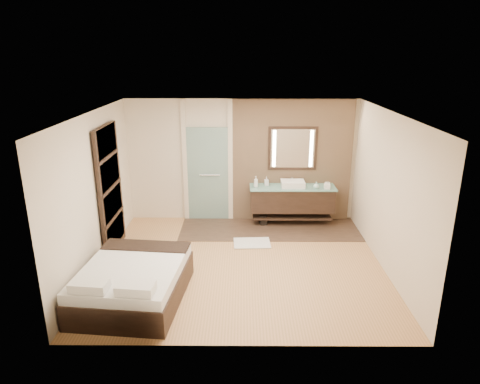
{
  "coord_description": "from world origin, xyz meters",
  "views": [
    {
      "loc": [
        0.02,
        -6.9,
        3.64
      ],
      "look_at": [
        -0.03,
        0.6,
        1.17
      ],
      "focal_mm": 32.0,
      "sensor_mm": 36.0,
      "label": 1
    }
  ],
  "objects_px": {
    "vanity": "(292,199)",
    "waste_bin": "(263,220)",
    "mirror_unit": "(293,148)",
    "bed": "(133,282)"
  },
  "relations": [
    {
      "from": "waste_bin",
      "to": "vanity",
      "type": "bearing_deg",
      "value": 6.28
    },
    {
      "from": "vanity",
      "to": "waste_bin",
      "type": "bearing_deg",
      "value": -173.72
    },
    {
      "from": "mirror_unit",
      "to": "bed",
      "type": "height_order",
      "value": "mirror_unit"
    },
    {
      "from": "vanity",
      "to": "waste_bin",
      "type": "distance_m",
      "value": 0.78
    },
    {
      "from": "mirror_unit",
      "to": "bed",
      "type": "distance_m",
      "value": 4.52
    },
    {
      "from": "vanity",
      "to": "mirror_unit",
      "type": "xyz_separation_m",
      "value": [
        0.0,
        0.24,
        1.07
      ]
    },
    {
      "from": "bed",
      "to": "waste_bin",
      "type": "bearing_deg",
      "value": 60.36
    },
    {
      "from": "mirror_unit",
      "to": "bed",
      "type": "bearing_deg",
      "value": -129.7
    },
    {
      "from": "bed",
      "to": "vanity",
      "type": "bearing_deg",
      "value": 53.89
    },
    {
      "from": "bed",
      "to": "waste_bin",
      "type": "height_order",
      "value": "bed"
    }
  ]
}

